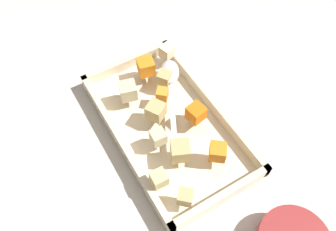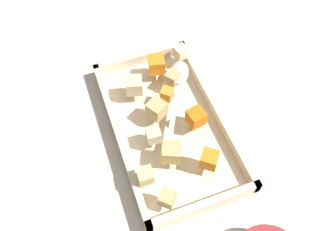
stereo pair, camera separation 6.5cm
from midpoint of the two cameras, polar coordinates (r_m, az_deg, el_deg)
ground_plane at (r=0.70m, az=1.14°, el=-2.34°), size 4.00×4.00×0.00m
baking_dish at (r=0.69m, az=2.72°, el=-2.01°), size 0.37×0.21×0.04m
carrot_chunk_heap_side at (r=0.72m, az=0.69°, el=8.31°), size 0.04×0.04×0.03m
carrot_chunk_back_center at (r=0.65m, az=7.54°, el=-0.49°), size 0.04×0.04×0.03m
carrot_chunk_far_left at (r=0.61m, az=9.92°, el=-7.39°), size 0.04×0.04×0.03m
carrot_chunk_corner_nw at (r=0.68m, az=2.55°, el=3.44°), size 0.03×0.03×0.02m
potato_chunk_corner_ne at (r=0.63m, az=0.55°, el=-3.47°), size 0.03×0.03×0.03m
potato_chunk_corner_sw at (r=0.65m, az=1.15°, el=0.94°), size 0.04×0.04×0.03m
potato_chunk_far_right at (r=0.58m, az=3.17°, el=-13.81°), size 0.03×0.03×0.02m
potato_chunk_near_left at (r=0.69m, az=-2.94°, el=4.82°), size 0.04×0.04×0.03m
potato_chunk_front_center at (r=0.70m, az=3.42°, el=6.07°), size 0.04×0.04×0.03m
potato_chunk_mid_right at (r=0.61m, az=3.75°, el=-6.30°), size 0.04×0.04×0.03m
potato_chunk_corner_se at (r=0.59m, az=-0.58°, el=-10.20°), size 0.03×0.03×0.03m
potato_chunk_center at (r=0.75m, az=4.64°, el=10.28°), size 0.03×0.03×0.03m
serving_spoon at (r=0.71m, az=4.39°, el=6.04°), size 0.20×0.12×0.02m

